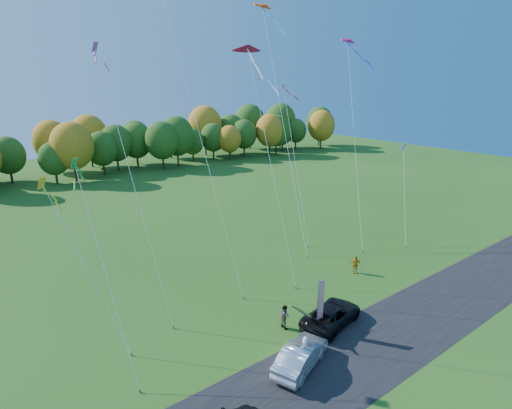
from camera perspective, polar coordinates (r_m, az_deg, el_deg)
ground at (r=28.36m, az=7.58°, el=-16.60°), size 160.00×160.00×0.00m
asphalt_strip at (r=26.21m, az=14.05°, el=-20.15°), size 90.00×6.00×0.01m
tree_line at (r=75.23m, az=-22.94°, el=3.63°), size 116.00×12.00×10.00m
black_suv at (r=28.29m, az=10.77°, el=-15.18°), size 5.37×3.30×1.39m
silver_sedan at (r=24.42m, az=6.40°, el=-20.66°), size 4.76×3.12×1.48m
person_tailgate_a at (r=24.80m, az=7.03°, el=-19.78°), size 0.45×0.63×1.64m
person_tailgate_b at (r=27.49m, az=4.08°, el=-15.64°), size 0.65×0.82×1.62m
person_east at (r=35.42m, az=13.99°, el=-8.29°), size 0.93×0.94×1.60m
feather_flag at (r=26.49m, az=9.14°, el=-13.35°), size 0.51×0.11×3.82m
kite_delta_blue at (r=31.11m, az=-9.31°, el=14.46°), size 3.67×11.74×28.48m
kite_parafoil_orange at (r=41.12m, az=3.85°, el=11.80°), size 6.57×13.78×24.27m
kite_delta_red at (r=32.40m, az=1.89°, el=7.60°), size 2.49×8.64×19.77m
kite_parafoil_rainbow at (r=41.46m, az=13.91°, el=8.77°), size 6.28×8.28×20.35m
kite_diamond_yellow at (r=26.19m, az=-23.13°, el=-8.23°), size 3.16×6.37×10.60m
kite_diamond_green at (r=23.43m, az=-20.80°, el=-8.59°), size 1.01×6.86×11.89m
kite_diamond_white at (r=40.58m, az=5.65°, el=6.01°), size 2.21×6.86×16.33m
kite_diamond_pink at (r=26.85m, az=-16.90°, el=2.10°), size 1.98×6.42×18.40m
kite_diamond_blue_low at (r=43.16m, az=20.45°, el=1.23°), size 3.89×4.14×9.89m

